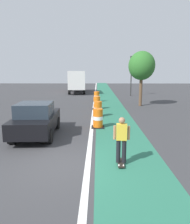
# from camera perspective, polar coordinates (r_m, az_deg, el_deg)

# --- Properties ---
(ground_plane) EXTENTS (100.00, 100.00, 0.00)m
(ground_plane) POSITION_cam_1_polar(r_m,az_deg,el_deg) (7.78, -8.74, -13.69)
(ground_plane) COLOR #38383A
(bike_lane_strip) EXTENTS (2.50, 80.00, 0.01)m
(bike_lane_strip) POSITION_cam_1_polar(r_m,az_deg,el_deg) (19.28, 4.14, 1.25)
(bike_lane_strip) COLOR #286B51
(bike_lane_strip) RESTS_ON ground
(lane_divider_stripe) EXTENTS (0.20, 80.00, 0.01)m
(lane_divider_stripe) POSITION_cam_1_polar(r_m,az_deg,el_deg) (19.25, -0.33, 1.26)
(lane_divider_stripe) COLOR silver
(lane_divider_stripe) RESTS_ON ground
(skateboarder_on_lane) EXTENTS (0.57, 0.81, 1.69)m
(skateboarder_on_lane) POSITION_cam_1_polar(r_m,az_deg,el_deg) (7.43, 7.07, -7.27)
(skateboarder_on_lane) COLOR black
(skateboarder_on_lane) RESTS_ON ground
(parked_sedan_nearest) EXTENTS (2.07, 4.18, 1.70)m
(parked_sedan_nearest) POSITION_cam_1_polar(r_m,az_deg,el_deg) (11.07, -15.42, -1.97)
(parked_sedan_nearest) COLOR black
(parked_sedan_nearest) RESTS_ON ground
(traffic_barrel_front) EXTENTS (0.73, 0.73, 1.09)m
(traffic_barrel_front) POSITION_cam_1_polar(r_m,az_deg,el_deg) (12.31, 0.77, -1.73)
(traffic_barrel_front) COLOR orange
(traffic_barrel_front) RESTS_ON ground
(traffic_barrel_mid) EXTENTS (0.73, 0.73, 1.09)m
(traffic_barrel_mid) POSITION_cam_1_polar(r_m,az_deg,el_deg) (15.26, 0.79, 0.74)
(traffic_barrel_mid) COLOR orange
(traffic_barrel_mid) RESTS_ON ground
(traffic_barrel_back) EXTENTS (0.73, 0.73, 1.09)m
(traffic_barrel_back) POSITION_cam_1_polar(r_m,az_deg,el_deg) (18.27, 0.49, 2.42)
(traffic_barrel_back) COLOR orange
(traffic_barrel_back) RESTS_ON ground
(traffic_barrel_far) EXTENTS (0.73, 0.73, 1.09)m
(traffic_barrel_far) POSITION_cam_1_polar(r_m,az_deg,el_deg) (22.69, 0.44, 4.08)
(traffic_barrel_far) COLOR orange
(traffic_barrel_far) RESTS_ON ground
(delivery_truck_down_block) EXTENTS (2.83, 7.74, 3.23)m
(delivery_truck_down_block) POSITION_cam_1_polar(r_m,az_deg,el_deg) (32.16, -4.84, 8.39)
(delivery_truck_down_block) COLOR silver
(delivery_truck_down_block) RESTS_ON ground
(traffic_light_corner) EXTENTS (0.41, 0.32, 5.10)m
(traffic_light_corner) POSITION_cam_1_polar(r_m,az_deg,el_deg) (28.48, 9.69, 11.29)
(traffic_light_corner) COLOR #2D2D2D
(traffic_light_corner) RESTS_ON ground
(street_tree_sidewalk) EXTENTS (2.40, 2.40, 5.00)m
(street_tree_sidewalk) POSITION_cam_1_polar(r_m,az_deg,el_deg) (20.31, 12.35, 11.90)
(street_tree_sidewalk) COLOR brown
(street_tree_sidewalk) RESTS_ON ground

